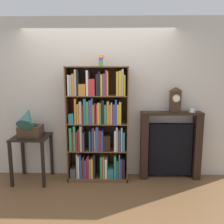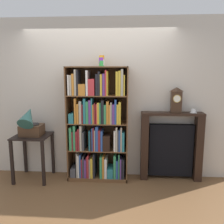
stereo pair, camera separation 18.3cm
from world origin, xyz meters
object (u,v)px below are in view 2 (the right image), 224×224
Objects in this scene: gramophone at (30,123)px; cup_stack at (102,61)px; mantel_clock at (176,100)px; teacup_with_saucer at (193,111)px; fireplace_mantel at (171,147)px; side_table_left at (33,146)px; bookshelf at (97,128)px.

cup_stack is at bearing 8.67° from gramophone.
gramophone is 1.32× the size of mantel_clock.
teacup_with_saucer is at bearing 1.79° from cup_stack.
fireplace_mantel is at bearing 3.21° from cup_stack.
side_table_left is at bearing -176.53° from teacup_with_saucer.
cup_stack is at bearing -178.21° from teacup_with_saucer.
fireplace_mantel is at bearing 4.42° from side_table_left.
fireplace_mantel is at bearing 176.84° from teacup_with_saucer.
cup_stack reaches higher than teacup_with_saucer.
bookshelf is 4.59× the size of mantel_clock.
side_table_left is (-1.08, -0.08, -0.30)m from bookshelf.
mantel_clock reaches higher than fireplace_mantel.
gramophone is 2.66m from teacup_with_saucer.
cup_stack is at bearing 23.08° from bookshelf.
side_table_left is (-1.16, -0.11, -1.39)m from cup_stack.
teacup_with_saucer is (0.28, 0.00, -0.18)m from mantel_clock.
cup_stack is 0.22× the size of side_table_left.
mantel_clock reaches higher than teacup_with_saucer.
bookshelf is 15.45× the size of teacup_with_saucer.
bookshelf is 1.13m from side_table_left.
bookshelf is at bearing -177.14° from teacup_with_saucer.
teacup_with_saucer is (1.48, 0.05, -0.80)m from cup_stack.
teacup_with_saucer reaches higher than side_table_left.
bookshelf is 1.64× the size of fireplace_mantel.
gramophone reaches higher than fireplace_mantel.
fireplace_mantel is 0.70m from teacup_with_saucer.
side_table_left is at bearing -174.38° from cup_stack.
bookshelf is 1.09m from cup_stack.
mantel_clock is at bearing -179.56° from teacup_with_saucer.
mantel_clock reaches higher than gramophone.
gramophone reaches higher than side_table_left.
mantel_clock is at bearing 3.83° from side_table_left.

